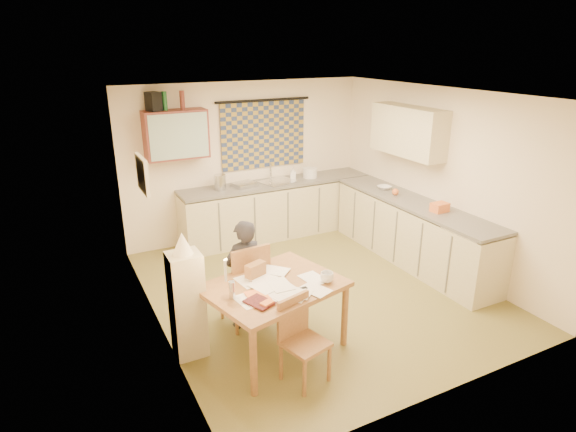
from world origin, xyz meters
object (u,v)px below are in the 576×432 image
counter_right (412,232)px  chair_far (245,298)px  person (244,274)px  shelf_stand (187,305)px  stove (471,261)px  dining_table (274,316)px  counter_back (280,209)px

counter_right → chair_far: size_ratio=2.94×
counter_right → person: person is taller
counter_right → shelf_stand: shelf_stand is taller
stove → person: bearing=167.4°
counter_right → person: (-2.82, -0.48, 0.18)m
dining_table → chair_far: chair_far is taller
counter_back → person: size_ratio=2.61×
dining_table → chair_far: (-0.08, 0.59, -0.07)m
counter_right → chair_far: 2.85m
counter_back → dining_table: size_ratio=2.16×
counter_back → counter_right: size_ratio=1.12×
dining_table → person: 0.62m
person → chair_far: bearing=-111.5°
counter_back → person: 2.79m
dining_table → person: size_ratio=1.20×
chair_far → person: bearing=69.4°
counter_right → shelf_stand: 3.61m
stove → shelf_stand: 3.56m
person → shelf_stand: bearing=12.8°
chair_far → counter_back: bearing=-129.5°
person → shelf_stand: 0.76m
counter_right → chair_far: chair_far is taller
counter_right → shelf_stand: bearing=-168.5°
counter_back → stove: size_ratio=3.63×
counter_right → shelf_stand: size_ratio=2.61×
stove → shelf_stand: bearing=173.7°
chair_far → shelf_stand: (-0.73, -0.28, 0.25)m
counter_back → dining_table: (-1.48, -2.85, -0.07)m
stove → person: person is taller
counter_back → chair_far: 2.75m
stove → shelf_stand: (-3.54, 0.39, 0.11)m
shelf_stand → chair_far: bearing=21.1°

